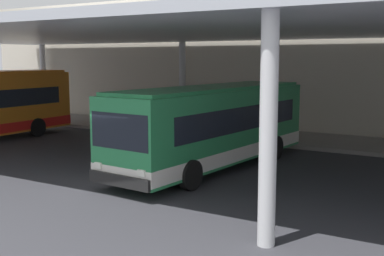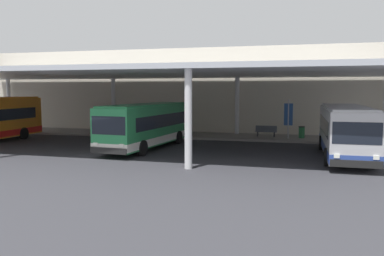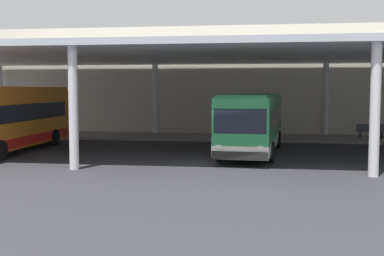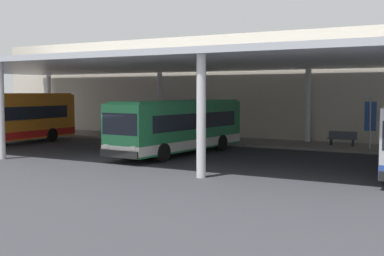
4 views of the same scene
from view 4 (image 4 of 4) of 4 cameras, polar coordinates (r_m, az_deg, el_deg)
ground_plane at (r=27.06m, az=-8.08°, el=-3.71°), size 200.00×200.00×0.00m
platform_kerb at (r=37.04m, az=2.94°, el=-1.44°), size 42.00×4.50×0.18m
station_building_facade at (r=39.82m, az=5.02°, el=4.66°), size 48.00×1.60×8.12m
canopy_shelter at (r=31.42m, az=-2.08°, el=7.11°), size 40.00×17.00×5.55m
bus_nearest_bay at (r=37.11m, az=-20.28°, el=1.04°), size 2.89×11.38×3.57m
bus_second_bay at (r=29.50m, az=-1.47°, el=0.21°), size 3.33×10.69×3.17m
bench_waiting at (r=34.11m, az=16.63°, el=-1.11°), size 1.80×0.45×0.92m
banner_sign at (r=32.81m, az=19.53°, el=0.93°), size 0.70×0.12×3.20m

